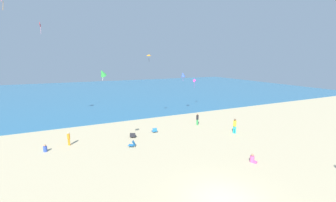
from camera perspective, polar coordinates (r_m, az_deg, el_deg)
ground_plane at (r=22.40m, az=-2.25°, el=-11.18°), size 120.00×120.00×0.00m
ocean_water at (r=60.04m, az=-17.20°, el=2.27°), size 120.00×60.00×0.05m
beach_chair_far_right at (r=21.83m, az=-9.32°, el=-11.09°), size 0.81×0.74×0.63m
beach_chair_far_left at (r=25.68m, az=-3.57°, el=-7.71°), size 0.56×0.61×0.56m
beach_chair_near_camera at (r=24.34m, az=-9.20°, el=-8.92°), size 0.83×0.87×0.56m
person_1 at (r=23.53m, az=-29.50°, el=-10.85°), size 0.41×0.61×0.71m
person_3 at (r=28.54m, az=7.70°, el=-4.57°), size 0.31×0.31×1.51m
person_4 at (r=23.89m, az=-24.59°, el=-8.74°), size 0.38×0.38×1.37m
person_5 at (r=19.92m, az=21.26°, el=-13.99°), size 0.47×0.65×0.74m
person_6 at (r=26.26m, az=17.08°, el=-6.01°), size 0.47×0.47×1.74m
kite_blue at (r=33.91m, az=3.94°, el=6.86°), size 0.82×0.89×1.34m
kite_orange at (r=28.70m, az=-5.01°, el=11.87°), size 0.67×0.56×0.93m
kite_red at (r=34.45m, az=-30.49°, el=16.75°), size 0.10×0.65×1.50m
kite_magenta at (r=39.39m, az=6.91°, el=5.25°), size 0.35×0.64×1.67m
kite_green at (r=19.04m, az=-16.79°, el=7.07°), size 0.85×0.85×1.03m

